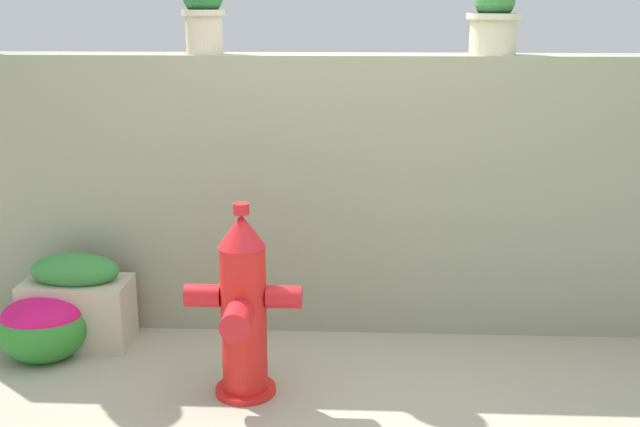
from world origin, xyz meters
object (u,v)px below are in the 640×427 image
object	(u,v)px
potted_plant_2	(494,15)
planter_box	(77,302)
flower_bush_left	(42,326)
potted_plant_1	(203,6)
fire_hydrant	(243,309)

from	to	relation	value
potted_plant_2	planter_box	bearing A→B (deg)	-170.72
flower_bush_left	potted_plant_2	bearing A→B (deg)	12.90
flower_bush_left	potted_plant_1	bearing A→B (deg)	32.94
potted_plant_1	potted_plant_2	distance (m)	1.53
potted_plant_1	flower_bush_left	size ratio (longest dim) A/B	0.91
potted_plant_2	planter_box	world-z (taller)	potted_plant_2
potted_plant_1	planter_box	size ratio (longest dim) A/B	0.74
fire_hydrant	flower_bush_left	xyz separation A→B (m)	(-1.11, 0.35, -0.26)
fire_hydrant	flower_bush_left	distance (m)	1.19
potted_plant_2	flower_bush_left	world-z (taller)	potted_plant_2
fire_hydrant	flower_bush_left	bearing A→B (deg)	162.62
potted_plant_1	potted_plant_2	xyz separation A→B (m)	(1.52, 0.01, -0.04)
potted_plant_1	potted_plant_2	world-z (taller)	potted_plant_1
flower_bush_left	fire_hydrant	bearing A→B (deg)	-17.38
flower_bush_left	planter_box	distance (m)	0.23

